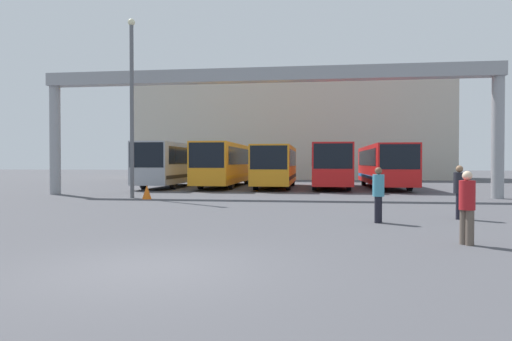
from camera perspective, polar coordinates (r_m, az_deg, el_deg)
name	(u,v)px	position (r m, az deg, el deg)	size (l,w,h in m)	color
ground_plane	(149,269)	(8.17, -13.23, -11.91)	(200.00, 200.00, 0.00)	#47474C
building_backdrop	(291,128)	(53.92, 4.43, 5.38)	(34.05, 12.00, 11.84)	#B7B2A3
overhead_gantry	(263,91)	(24.77, 0.82, 9.93)	(24.44, 0.80, 6.85)	gray
bus_slot_0	(172,162)	(34.24, -10.50, 1.03)	(2.45, 10.20, 3.19)	#999EA5
bus_slot_1	(226,162)	(34.32, -3.79, 1.01)	(2.46, 12.38, 3.16)	orange
bus_slot_2	(276,164)	(32.67, 2.48, 0.81)	(2.51, 10.14, 2.95)	orange
bus_slot_3	(330,163)	(32.71, 9.26, 0.91)	(2.53, 10.43, 3.05)	red
bus_slot_4	(384,164)	(33.99, 15.72, 0.83)	(2.54, 12.31, 2.99)	red
pedestrian_near_center	(467,206)	(11.11, 24.88, -4.01)	(0.34, 0.34, 1.64)	brown
pedestrian_far_center	(459,191)	(16.01, 24.07, -2.32)	(0.36, 0.36, 1.73)	black
pedestrian_near_left	(378,193)	(14.26, 15.05, -2.77)	(0.35, 0.35, 1.68)	black
traffic_cone	(147,192)	(23.28, -13.49, -2.63)	(0.46, 0.46, 0.71)	orange
lamp_post	(132,101)	(24.38, -15.26, 8.33)	(0.36, 0.36, 9.14)	#595B60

